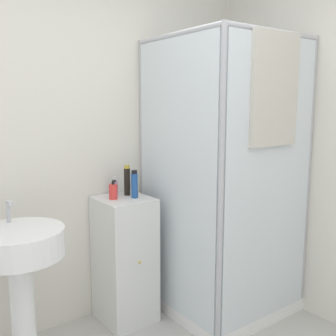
% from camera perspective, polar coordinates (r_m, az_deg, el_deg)
% --- Properties ---
extents(wall_back, '(6.40, 0.06, 2.50)m').
position_cam_1_polar(wall_back, '(2.71, -18.48, 2.36)').
color(wall_back, silver).
rests_on(wall_back, ground_plane).
extents(shower_enclosure, '(0.90, 0.93, 2.02)m').
position_cam_1_polar(shower_enclosure, '(2.98, 8.08, -10.04)').
color(shower_enclosure, white).
rests_on(shower_enclosure, ground_plane).
extents(vanity_cabinet, '(0.35, 0.41, 0.90)m').
position_cam_1_polar(vanity_cabinet, '(2.91, -6.31, -13.02)').
color(vanity_cabinet, silver).
rests_on(vanity_cabinet, ground_plane).
extents(sink, '(0.49, 0.49, 1.02)m').
position_cam_1_polar(sink, '(2.36, -20.71, -12.74)').
color(sink, white).
rests_on(sink, ground_plane).
extents(soap_dispenser, '(0.06, 0.06, 0.14)m').
position_cam_1_polar(soap_dispenser, '(2.74, -7.95, -3.37)').
color(soap_dispenser, red).
rests_on(soap_dispenser, vanity_cabinet).
extents(shampoo_bottle_tall_black, '(0.04, 0.04, 0.22)m').
position_cam_1_polar(shampoo_bottle_tall_black, '(2.83, -5.95, -1.83)').
color(shampoo_bottle_tall_black, black).
rests_on(shampoo_bottle_tall_black, vanity_cabinet).
extents(shampoo_bottle_blue, '(0.05, 0.05, 0.20)m').
position_cam_1_polar(shampoo_bottle_blue, '(2.75, -4.89, -2.40)').
color(shampoo_bottle_blue, '#1E4C93').
rests_on(shampoo_bottle_blue, vanity_cabinet).
extents(lotion_bottle_white, '(0.05, 0.05, 0.14)m').
position_cam_1_polar(lotion_bottle_white, '(2.85, -7.72, -2.86)').
color(lotion_bottle_white, '#B299C6').
rests_on(lotion_bottle_white, vanity_cabinet).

